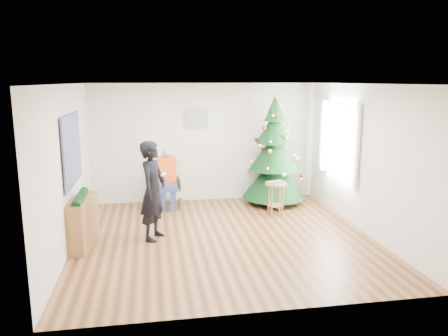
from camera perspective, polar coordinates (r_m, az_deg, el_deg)
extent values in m
plane|color=brown|center=(7.60, 0.01, -9.07)|extent=(5.00, 5.00, 0.00)
plane|color=white|center=(7.12, 0.01, 10.93)|extent=(5.00, 5.00, 0.00)
plane|color=silver|center=(9.69, -2.46, 3.32)|extent=(5.00, 0.00, 5.00)
plane|color=silver|center=(4.87, 4.95, -4.83)|extent=(5.00, 0.00, 5.00)
plane|color=silver|center=(7.27, -19.81, -0.05)|extent=(0.00, 5.00, 5.00)
plane|color=silver|center=(8.05, 17.85, 1.13)|extent=(0.00, 5.00, 5.00)
cube|color=white|center=(8.89, 14.82, 3.53)|extent=(0.04, 1.30, 1.40)
cube|color=white|center=(8.21, 16.77, 2.80)|extent=(0.05, 0.25, 1.50)
cube|color=white|center=(9.56, 12.81, 4.15)|extent=(0.05, 0.25, 1.50)
cylinder|color=#3F2816|center=(9.70, 6.43, -3.62)|extent=(0.10, 0.10, 0.31)
cone|color=black|center=(9.60, 6.49, -1.22)|extent=(1.36, 1.36, 0.89)
cone|color=black|center=(9.50, 6.56, 2.16)|extent=(1.08, 1.08, 0.78)
cone|color=black|center=(9.43, 6.63, 5.29)|extent=(0.79, 0.79, 0.68)
cone|color=black|center=(9.39, 6.69, 7.82)|extent=(0.46, 0.46, 0.57)
cone|color=gold|center=(9.38, 6.73, 9.59)|extent=(0.15, 0.15, 0.15)
cylinder|color=brown|center=(8.74, 6.81, -2.08)|extent=(0.44, 0.44, 0.04)
cylinder|color=brown|center=(8.86, 6.74, -4.83)|extent=(0.33, 0.33, 0.02)
imported|color=silver|center=(8.74, 6.81, -1.86)|extent=(0.42, 0.34, 0.03)
cube|color=#90A988|center=(9.32, -7.40, -3.18)|extent=(0.69, 0.65, 0.12)
cube|color=#90A988|center=(9.51, -7.66, -0.79)|extent=(0.65, 0.16, 0.60)
cube|color=#90A988|center=(9.25, -9.29, -2.32)|extent=(0.13, 0.51, 0.30)
cube|color=#90A988|center=(9.32, -5.56, -2.12)|extent=(0.13, 0.51, 0.30)
cube|color=navy|center=(9.22, -7.40, -2.51)|extent=(0.40, 0.42, 0.14)
cube|color=#DE5214|center=(9.35, -7.50, -0.25)|extent=(0.40, 0.23, 0.55)
sphere|color=tan|center=(9.26, -7.56, 2.03)|extent=(0.20, 0.20, 0.20)
imported|color=black|center=(7.41, -9.25, -2.94)|extent=(0.62, 0.73, 1.68)
cube|color=white|center=(7.32, -7.91, -0.82)|extent=(0.09, 0.13, 0.04)
cube|color=brown|center=(7.46, -18.05, -6.81)|extent=(0.43, 1.03, 0.80)
cylinder|color=black|center=(7.34, -18.25, -3.69)|extent=(0.14, 0.90, 0.14)
cube|color=black|center=(7.51, -19.24, 2.28)|extent=(0.03, 1.50, 1.15)
cube|color=tan|center=(9.58, -3.66, 6.53)|extent=(0.52, 0.03, 0.42)
cube|color=gray|center=(9.55, -3.65, 6.52)|extent=(0.44, 0.02, 0.34)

